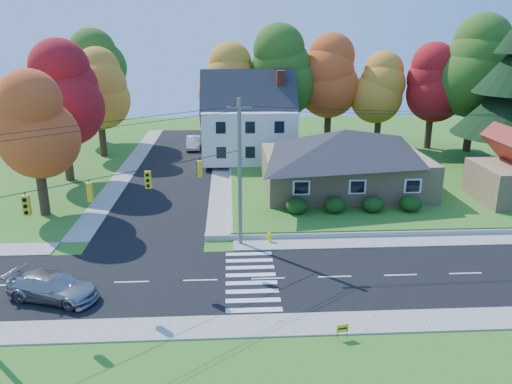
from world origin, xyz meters
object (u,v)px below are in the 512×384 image
white_car (193,143)px  ranch_house (344,159)px  silver_sedan (53,287)px  fire_hydrant (269,237)px

white_car → ranch_house: bearing=-54.2°
silver_sedan → white_car: 37.38m
ranch_house → white_car: size_ratio=3.11×
silver_sedan → fire_hydrant: bearing=-41.5°
ranch_house → white_car: bearing=127.3°
ranch_house → fire_hydrant: size_ratio=18.83×
silver_sedan → white_car: white_car is taller
fire_hydrant → white_car: bearing=103.5°
silver_sedan → fire_hydrant: 14.30m
ranch_house → silver_sedan: ranch_house is taller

